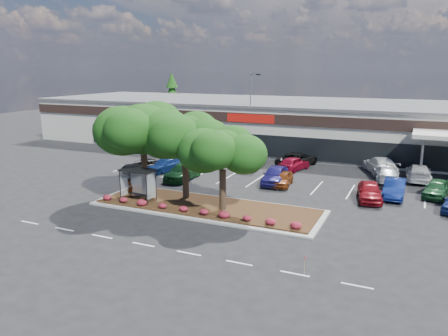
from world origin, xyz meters
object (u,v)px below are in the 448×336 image
at_px(light_pole, 251,120).
at_px(car_1, 143,166).
at_px(car_0, 165,165).
at_px(survey_stake, 305,262).

bearing_deg(light_pole, car_1, -118.32).
height_order(light_pole, car_0, light_pole).
bearing_deg(car_1, light_pole, 85.23).
xyz_separation_m(light_pole, survey_stake, (14.03, -28.81, -3.84)).
bearing_deg(light_pole, car_0, -113.61).
distance_m(light_pole, car_1, 15.26).
relative_size(light_pole, car_1, 2.07).
height_order(survey_stake, car_1, car_1).
xyz_separation_m(survey_stake, car_0, (-19.19, 17.00, 0.03)).
bearing_deg(car_1, survey_stake, -13.38).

